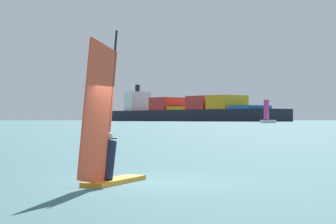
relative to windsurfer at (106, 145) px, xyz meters
name	(u,v)px	position (x,y,z in m)	size (l,w,h in m)	color
ground_plane	(139,183)	(0.92, 0.40, -1.00)	(4000.00, 4000.00, 0.00)	#386066
windsurfer	(106,145)	(0.00, 0.00, 0.00)	(2.18, 2.73, 3.99)	orange
cargo_ship	(190,111)	(140.24, 463.95, 6.69)	(105.36, 168.59, 31.27)	black
distant_headland	(286,114)	(631.35, 1343.77, 13.54)	(950.45, 234.89, 29.07)	#4C564C
small_sailboat	(268,121)	(106.64, 235.54, 0.04)	(6.18, 3.11, 11.20)	white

